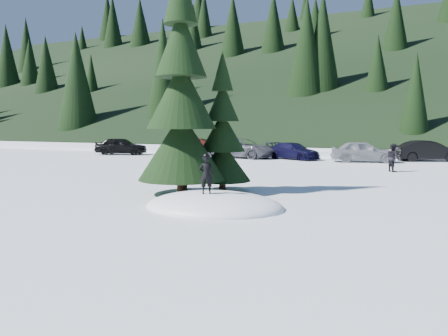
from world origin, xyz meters
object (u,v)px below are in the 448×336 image
at_px(car_2, 242,148).
at_px(car_3, 293,151).
at_px(adult_0, 393,158).
at_px(car_4, 363,151).
at_px(child_skier, 206,175).
at_px(spruce_short, 222,137).
at_px(car_0, 121,146).
at_px(car_5, 428,151).
at_px(car_1, 202,147).
at_px(spruce_tall, 181,104).

distance_m(car_2, car_3, 4.06).
xyz_separation_m(adult_0, car_4, (-2.26, 5.75, -0.03)).
relative_size(child_skier, adult_0, 0.75).
height_order(spruce_short, child_skier, spruce_short).
bearing_deg(car_4, adult_0, -171.33).
xyz_separation_m(car_0, car_5, (23.96, 3.54, -0.02)).
xyz_separation_m(spruce_short, child_skier, (1.10, -3.55, -1.05)).
bearing_deg(car_1, car_3, -115.19).
height_order(adult_0, car_5, adult_0).
bearing_deg(spruce_short, car_3, 96.10).
bearing_deg(spruce_tall, adult_0, 60.52).
relative_size(adult_0, car_3, 0.36).
bearing_deg(car_2, adult_0, -108.51).
xyz_separation_m(spruce_short, car_3, (-1.74, 16.28, -1.48)).
xyz_separation_m(spruce_tall, car_1, (-9.15, 19.18, -2.63)).
xyz_separation_m(spruce_tall, car_4, (4.29, 17.35, -2.58)).
bearing_deg(spruce_tall, spruce_short, 54.46).
distance_m(spruce_short, adult_0, 11.69).
height_order(car_2, car_4, car_2).
bearing_deg(car_0, child_skier, -151.97).
bearing_deg(car_0, spruce_tall, -152.07).
bearing_deg(spruce_short, car_5, 68.57).
height_order(car_0, car_3, car_0).
bearing_deg(adult_0, child_skier, 124.03).
relative_size(child_skier, car_3, 0.27).
height_order(spruce_short, car_1, spruce_short).
distance_m(child_skier, adult_0, 14.45).
height_order(spruce_tall, car_3, spruce_tall).
relative_size(car_3, car_5, 0.96).
bearing_deg(car_4, car_1, 69.41).
height_order(adult_0, car_2, adult_0).
relative_size(spruce_short, car_1, 1.29).
bearing_deg(car_3, adult_0, -106.92).
distance_m(car_0, car_3, 14.94).
relative_size(spruce_short, car_4, 1.23).
distance_m(car_0, car_1, 7.01).
bearing_deg(spruce_short, spruce_tall, -125.54).
relative_size(child_skier, car_0, 0.26).
bearing_deg(adult_0, car_2, 24.57).
distance_m(adult_0, car_0, 22.73).
xyz_separation_m(car_1, car_4, (13.44, -1.83, 0.06)).
bearing_deg(car_5, car_4, 100.45).
distance_m(child_skier, car_2, 20.81).
xyz_separation_m(child_skier, adult_0, (4.45, 13.74, -0.28)).
bearing_deg(car_3, child_skier, -148.94).
bearing_deg(spruce_short, car_2, 109.82).
height_order(car_0, car_5, car_0).
bearing_deg(car_0, spruce_short, -147.77).
bearing_deg(car_0, car_1, -83.11).
height_order(spruce_short, car_4, spruce_short).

